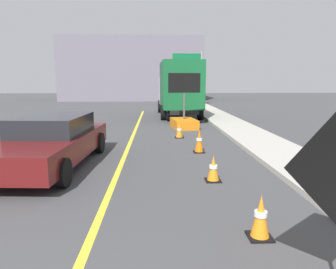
% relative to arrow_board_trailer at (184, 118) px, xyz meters
% --- Properties ---
extents(lane_center_stripe, '(0.14, 36.00, 0.01)m').
position_rel_arrow_board_trailer_xyz_m(lane_center_stripe, '(-2.39, -9.16, -0.48)').
color(lane_center_stripe, yellow).
rests_on(lane_center_stripe, ground).
extents(arrow_board_trailer, '(1.60, 1.93, 2.70)m').
position_rel_arrow_board_trailer_xyz_m(arrow_board_trailer, '(0.00, 0.00, 0.00)').
color(arrow_board_trailer, orange).
rests_on(arrow_board_trailer, ground).
extents(box_truck, '(2.67, 7.21, 3.49)m').
position_rel_arrow_board_trailer_xyz_m(box_truck, '(0.10, 5.14, 1.39)').
color(box_truck, black).
rests_on(box_truck, ground).
extents(pickup_car, '(2.33, 5.19, 1.38)m').
position_rel_arrow_board_trailer_xyz_m(pickup_car, '(-4.28, -6.87, 0.22)').
color(pickup_car, '#591414').
rests_on(pickup_car, ground).
extents(highway_guide_sign, '(2.79, 0.18, 5.00)m').
position_rel_arrow_board_trailer_xyz_m(highway_guide_sign, '(2.08, 13.93, 2.94)').
color(highway_guide_sign, gray).
rests_on(highway_guide_sign, ground).
extents(far_building_block, '(16.55, 8.40, 7.32)m').
position_rel_arrow_board_trailer_xyz_m(far_building_block, '(-4.23, 24.41, 3.18)').
color(far_building_block, slate).
rests_on(far_building_block, ground).
extents(traffic_cone_near_sign, '(0.36, 0.36, 0.67)m').
position_rel_arrow_board_trailer_xyz_m(traffic_cone_near_sign, '(0.15, -11.06, -0.15)').
color(traffic_cone_near_sign, black).
rests_on(traffic_cone_near_sign, ground).
extents(traffic_cone_mid_lane, '(0.36, 0.36, 0.61)m').
position_rel_arrow_board_trailer_xyz_m(traffic_cone_mid_lane, '(-0.06, -8.36, -0.18)').
color(traffic_cone_mid_lane, black).
rests_on(traffic_cone_mid_lane, ground).
extents(traffic_cone_far_lane, '(0.36, 0.36, 0.76)m').
position_rel_arrow_board_trailer_xyz_m(traffic_cone_far_lane, '(0.02, -5.38, -0.11)').
color(traffic_cone_far_lane, black).
rests_on(traffic_cone_far_lane, ground).
extents(traffic_cone_curbside, '(0.36, 0.36, 0.61)m').
position_rel_arrow_board_trailer_xyz_m(traffic_cone_curbside, '(-0.43, -2.69, -0.18)').
color(traffic_cone_curbside, black).
rests_on(traffic_cone_curbside, ground).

